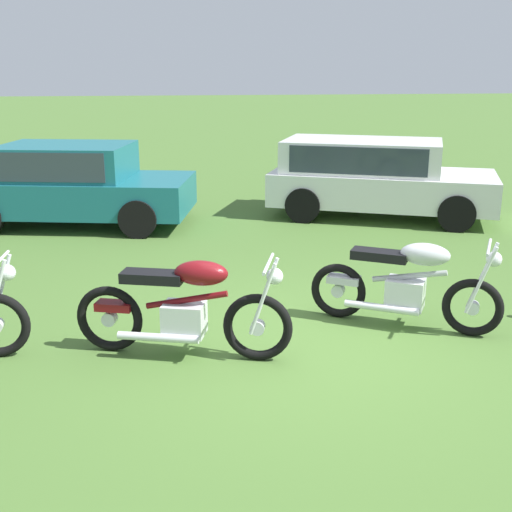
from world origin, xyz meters
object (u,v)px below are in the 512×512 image
object	(u,v)px
motorcycle_silver	(406,284)
car_white	(372,172)
motorcycle_maroon	(184,309)
car_teal	(72,180)

from	to	relation	value
motorcycle_silver	car_white	world-z (taller)	car_white
motorcycle_silver	motorcycle_maroon	bearing A→B (deg)	-140.52
motorcycle_maroon	car_teal	size ratio (longest dim) A/B	0.49
motorcycle_maroon	motorcycle_silver	size ratio (longest dim) A/B	1.14
motorcycle_silver	car_white	bearing A→B (deg)	105.85
motorcycle_maroon	motorcycle_silver	distance (m)	2.43
motorcycle_silver	car_white	size ratio (longest dim) A/B	0.41
motorcycle_maroon	car_teal	bearing A→B (deg)	123.43
motorcycle_maroon	car_teal	world-z (taller)	car_teal
car_white	car_teal	bearing A→B (deg)	-157.82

